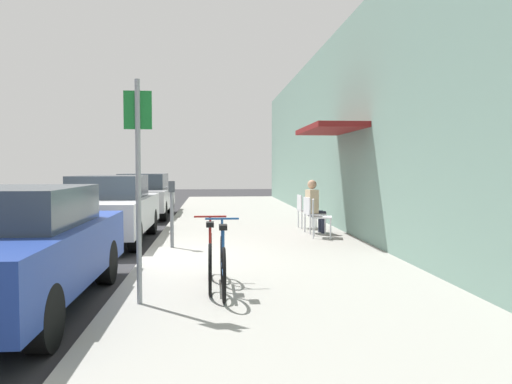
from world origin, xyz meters
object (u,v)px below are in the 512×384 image
(parked_car_1, at_px, (109,208))
(cafe_chair_0, at_px, (319,215))
(street_sign, at_px, (138,174))
(bicycle_0, at_px, (223,264))
(parked_car_2, at_px, (144,195))
(cafe_chair_2, at_px, (304,209))
(parking_meter, at_px, (172,209))
(parked_car_0, at_px, (13,248))
(seated_patron_1, at_px, (314,204))
(cafe_chair_1, at_px, (312,212))
(bicycle_1, at_px, (210,260))

(parked_car_1, distance_m, cafe_chair_0, 4.78)
(street_sign, distance_m, bicycle_0, 1.59)
(parked_car_1, relative_size, parked_car_2, 1.00)
(cafe_chair_2, bearing_deg, parking_meter, -137.87)
(parked_car_0, distance_m, parked_car_1, 5.48)
(parked_car_2, bearing_deg, parking_meter, -78.12)
(cafe_chair_0, relative_size, seated_patron_1, 0.67)
(parked_car_0, bearing_deg, parked_car_2, 90.00)
(seated_patron_1, height_order, cafe_chair_2, seated_patron_1)
(street_sign, height_order, cafe_chair_1, street_sign)
(cafe_chair_0, bearing_deg, cafe_chair_2, 90.07)
(bicycle_1, bearing_deg, parked_car_0, -166.82)
(parked_car_1, height_order, bicycle_0, parked_car_1)
(cafe_chair_0, bearing_deg, bicycle_1, -118.73)
(parked_car_1, bearing_deg, cafe_chair_2, 14.87)
(parked_car_1, relative_size, seated_patron_1, 3.41)
(cafe_chair_1, bearing_deg, parked_car_0, -129.63)
(parking_meter, bearing_deg, parked_car_1, 133.56)
(cafe_chair_0, xyz_separation_m, cafe_chair_1, (-0.00, 0.76, 0.00))
(parked_car_0, bearing_deg, parked_car_1, 90.00)
(parking_meter, height_order, cafe_chair_2, parking_meter)
(parked_car_0, xyz_separation_m, bicycle_0, (2.48, 0.23, -0.28))
(bicycle_1, distance_m, cafe_chair_0, 5.05)
(parked_car_2, relative_size, cafe_chair_1, 5.06)
(seated_patron_1, relative_size, cafe_chair_2, 1.48)
(parked_car_1, bearing_deg, bicycle_1, -64.82)
(parked_car_1, height_order, cafe_chair_1, parked_car_1)
(bicycle_1, bearing_deg, cafe_chair_2, 68.61)
(parked_car_0, height_order, bicycle_0, parked_car_0)
(cafe_chair_2, bearing_deg, parked_car_1, -165.13)
(seated_patron_1, bearing_deg, cafe_chair_2, 93.46)
(parking_meter, bearing_deg, cafe_chair_1, 30.52)
(parking_meter, height_order, seated_patron_1, parking_meter)
(parked_car_0, bearing_deg, bicycle_1, 13.18)
(parked_car_1, bearing_deg, parking_meter, -46.44)
(seated_patron_1, bearing_deg, bicycle_1, -115.56)
(parked_car_0, height_order, seated_patron_1, parked_car_0)
(parked_car_1, xyz_separation_m, cafe_chair_1, (4.75, 0.25, -0.16))
(parked_car_0, distance_m, street_sign, 1.75)
(cafe_chair_2, bearing_deg, cafe_chair_1, -89.96)
(parked_car_0, bearing_deg, cafe_chair_2, 54.84)
(parked_car_0, height_order, bicycle_1, parked_car_0)
(bicycle_0, relative_size, bicycle_1, 1.00)
(street_sign, xyz_separation_m, seated_patron_1, (3.31, 5.97, -0.82))
(parked_car_0, bearing_deg, cafe_chair_1, 50.37)
(parked_car_2, xyz_separation_m, parking_meter, (1.55, -7.37, 0.12))
(bicycle_1, xyz_separation_m, cafe_chair_1, (2.43, 5.19, 0.14))
(parked_car_1, xyz_separation_m, parking_meter, (1.55, -1.63, 0.11))
(bicycle_0, distance_m, cafe_chair_1, 5.95)
(bicycle_1, bearing_deg, cafe_chair_1, 64.93)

